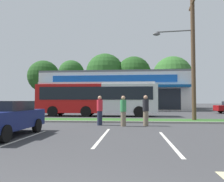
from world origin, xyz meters
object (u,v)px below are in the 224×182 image
object	(u,v)px
pedestrian_mid	(100,110)
city_bus	(97,98)
car_1	(30,107)
utility_pole	(191,53)
bus_stop_bench	(3,115)
pedestrian_near_bench	(123,111)
pedestrian_by_pole	(146,111)
car_0	(4,118)

from	to	relation	value
pedestrian_mid	city_bus	bearing A→B (deg)	24.80
car_1	utility_pole	bearing A→B (deg)	-31.12
pedestrian_mid	utility_pole	bearing A→B (deg)	-49.78
bus_stop_bench	car_1	bearing A→B (deg)	-71.38
pedestrian_near_bench	pedestrian_by_pole	bearing A→B (deg)	-164.54
pedestrian_near_bench	city_bus	bearing A→B (deg)	-67.96
city_bus	bus_stop_bench	world-z (taller)	city_bus
pedestrian_by_pole	car_1	bearing A→B (deg)	-116.81
city_bus	car_0	world-z (taller)	city_bus
bus_stop_bench	pedestrian_near_bench	distance (m)	8.23
pedestrian_by_pole	bus_stop_bench	bearing A→B (deg)	-77.73
utility_pole	bus_stop_bench	bearing A→B (deg)	-170.27
pedestrian_by_pole	pedestrian_mid	size ratio (longest dim) A/B	1.01
utility_pole	city_bus	size ratio (longest dim) A/B	0.80
pedestrian_by_pole	pedestrian_mid	world-z (taller)	pedestrian_by_pole
bus_stop_bench	pedestrian_by_pole	distance (m)	9.50
city_bus	pedestrian_mid	distance (m)	8.05
pedestrian_near_bench	utility_pole	bearing A→B (deg)	-141.68
bus_stop_bench	pedestrian_mid	distance (m)	6.73
city_bus	pedestrian_mid	world-z (taller)	city_bus
utility_pole	car_1	bearing A→B (deg)	148.88
city_bus	utility_pole	bearing A→B (deg)	-33.24
bus_stop_bench	pedestrian_mid	xyz separation A→B (m)	(6.68, -0.80, 0.40)
utility_pole	pedestrian_by_pole	xyz separation A→B (m)	(-3.48, -3.13, -4.04)
utility_pole	pedestrian_mid	world-z (taller)	utility_pole
city_bus	car_0	xyz separation A→B (m)	(-1.95, -12.38, -0.99)
car_1	pedestrian_near_bench	bearing A→B (deg)	-48.10
utility_pole	car_0	bearing A→B (deg)	-142.02
car_1	car_0	bearing A→B (deg)	-67.18
city_bus	car_1	bearing A→B (deg)	148.91
bus_stop_bench	pedestrian_by_pole	size ratio (longest dim) A/B	0.88
car_0	pedestrian_mid	distance (m)	5.64
utility_pole	car_1	xyz separation A→B (m)	(-17.16, 10.36, -4.21)
car_0	pedestrian_by_pole	distance (m)	7.57
city_bus	pedestrian_by_pole	distance (m)	9.06
city_bus	pedestrian_mid	bearing A→B (deg)	-80.61
city_bus	bus_stop_bench	size ratio (longest dim) A/B	7.19
bus_stop_bench	car_1	world-z (taller)	car_1
utility_pole	bus_stop_bench	xyz separation A→B (m)	(-12.92, -2.22, -4.45)
city_bus	pedestrian_near_bench	size ratio (longest dim) A/B	6.48
car_0	pedestrian_mid	bearing A→B (deg)	143.07
pedestrian_by_pole	car_0	bearing A→B (deg)	-36.71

